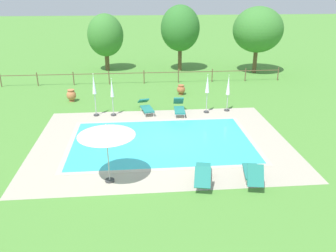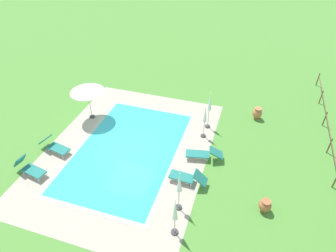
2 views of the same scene
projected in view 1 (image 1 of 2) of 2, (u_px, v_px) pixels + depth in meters
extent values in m
plane|color=#518E38|center=(162.00, 141.00, 17.09)|extent=(160.00, 160.00, 0.00)
cube|color=#B2A893|center=(162.00, 141.00, 17.09)|extent=(12.34, 9.15, 0.01)
cube|color=#38C6D1|center=(162.00, 141.00, 17.09)|extent=(8.67, 5.47, 0.01)
cube|color=#C0B59F|center=(158.00, 120.00, 19.73)|extent=(9.15, 0.24, 0.01)
cube|color=#C0B59F|center=(167.00, 169.00, 14.45)|extent=(9.15, 0.24, 0.01)
cube|color=#C0B59F|center=(250.00, 138.00, 17.46)|extent=(0.24, 5.47, 0.01)
cube|color=#C0B59F|center=(70.00, 145.00, 16.72)|extent=(0.24, 5.47, 0.01)
cube|color=#237A70|center=(147.00, 109.00, 20.64)|extent=(0.84, 1.39, 0.07)
cube|color=#237A70|center=(143.00, 101.00, 21.47)|extent=(0.74, 0.87, 0.46)
cube|color=silver|center=(147.00, 110.00, 20.66)|extent=(0.81, 1.36, 0.04)
cylinder|color=silver|center=(154.00, 114.00, 20.28)|extent=(0.04, 0.04, 0.28)
cylinder|color=silver|center=(145.00, 115.00, 20.15)|extent=(0.04, 0.04, 0.28)
cylinder|color=silver|center=(149.00, 108.00, 21.26)|extent=(0.04, 0.04, 0.28)
cylinder|color=silver|center=(141.00, 109.00, 21.13)|extent=(0.04, 0.04, 0.28)
cube|color=#237A70|center=(203.00, 171.00, 13.72)|extent=(0.86, 1.40, 0.07)
cube|color=#237A70|center=(203.00, 177.00, 12.73)|extent=(0.73, 0.79, 0.60)
cube|color=silver|center=(203.00, 172.00, 13.74)|extent=(0.82, 1.36, 0.04)
cylinder|color=silver|center=(197.00, 168.00, 14.32)|extent=(0.04, 0.04, 0.28)
cylinder|color=silver|center=(209.00, 168.00, 14.26)|extent=(0.04, 0.04, 0.28)
cylinder|color=silver|center=(196.00, 182.00, 13.30)|extent=(0.04, 0.04, 0.28)
cylinder|color=silver|center=(209.00, 182.00, 13.25)|extent=(0.04, 0.04, 0.28)
cube|color=#237A70|center=(180.00, 110.00, 20.45)|extent=(0.67, 1.33, 0.07)
cube|color=#237A70|center=(178.00, 101.00, 21.24)|extent=(0.64, 0.72, 0.60)
cube|color=silver|center=(179.00, 111.00, 20.47)|extent=(0.64, 1.30, 0.04)
cylinder|color=silver|center=(185.00, 116.00, 20.01)|extent=(0.04, 0.04, 0.28)
cylinder|color=silver|center=(176.00, 116.00, 19.99)|extent=(0.04, 0.04, 0.28)
cylinder|color=silver|center=(183.00, 110.00, 21.03)|extent=(0.04, 0.04, 0.28)
cylinder|color=silver|center=(175.00, 110.00, 21.01)|extent=(0.04, 0.04, 0.28)
cube|color=#237A70|center=(252.00, 171.00, 13.68)|extent=(0.83, 1.39, 0.07)
cube|color=#237A70|center=(256.00, 176.00, 12.72)|extent=(0.69, 0.66, 0.71)
cube|color=silver|center=(251.00, 173.00, 13.70)|extent=(0.79, 1.36, 0.04)
cylinder|color=silver|center=(243.00, 168.00, 14.27)|extent=(0.04, 0.04, 0.28)
cylinder|color=silver|center=(256.00, 169.00, 14.23)|extent=(0.04, 0.04, 0.28)
cylinder|color=silver|center=(246.00, 182.00, 13.26)|extent=(0.04, 0.04, 0.28)
cylinder|color=silver|center=(260.00, 183.00, 13.21)|extent=(0.04, 0.04, 0.28)
cylinder|color=#383838|center=(110.00, 180.00, 13.58)|extent=(0.36, 0.36, 0.08)
cylinder|color=#B2B5B7|center=(108.00, 154.00, 13.15)|extent=(0.04, 0.04, 2.35)
cone|color=white|center=(106.00, 130.00, 12.78)|extent=(2.17, 2.17, 0.40)
sphere|color=white|center=(106.00, 125.00, 12.70)|extent=(0.06, 0.06, 0.06)
cylinder|color=#383838|center=(114.00, 115.00, 20.49)|extent=(0.32, 0.32, 0.08)
cylinder|color=#B2B5B7|center=(113.00, 106.00, 20.29)|extent=(0.04, 0.04, 1.16)
cone|color=white|center=(112.00, 88.00, 19.87)|extent=(0.21, 0.21, 1.06)
sphere|color=white|center=(111.00, 78.00, 19.67)|extent=(0.05, 0.05, 0.05)
cylinder|color=#383838|center=(206.00, 112.00, 20.97)|extent=(0.32, 0.32, 0.08)
cylinder|color=#B2B5B7|center=(207.00, 103.00, 20.75)|extent=(0.04, 0.04, 1.26)
cone|color=white|center=(207.00, 84.00, 20.31)|extent=(0.25, 0.25, 1.07)
sphere|color=white|center=(208.00, 74.00, 20.11)|extent=(0.05, 0.05, 0.05)
cylinder|color=#383838|center=(96.00, 115.00, 20.47)|extent=(0.32, 0.32, 0.08)
cylinder|color=#B2B5B7|center=(96.00, 105.00, 20.23)|extent=(0.04, 0.04, 1.35)
cone|color=white|center=(94.00, 84.00, 19.76)|extent=(0.23, 0.23, 1.15)
sphere|color=white|center=(93.00, 74.00, 19.54)|extent=(0.05, 0.05, 0.05)
cylinder|color=#383838|center=(227.00, 110.00, 21.26)|extent=(0.32, 0.32, 0.08)
cylinder|color=#B2B5B7|center=(227.00, 103.00, 21.08)|extent=(0.04, 0.04, 1.05)
cone|color=white|center=(228.00, 85.00, 20.67)|extent=(0.24, 0.24, 1.17)
sphere|color=white|center=(229.00, 75.00, 20.44)|extent=(0.05, 0.05, 0.05)
cylinder|color=#C67547|center=(72.00, 101.00, 22.99)|extent=(0.34, 0.34, 0.08)
ellipsoid|color=#C67547|center=(71.00, 95.00, 22.85)|extent=(0.61, 0.61, 0.69)
cylinder|color=#C67547|center=(71.00, 90.00, 22.72)|extent=(0.46, 0.46, 0.06)
cylinder|color=#B7663D|center=(181.00, 94.00, 24.44)|extent=(0.32, 0.32, 0.08)
ellipsoid|color=#B7663D|center=(181.00, 89.00, 24.32)|extent=(0.58, 0.58, 0.58)
cylinder|color=#B7663D|center=(181.00, 85.00, 24.21)|extent=(0.43, 0.43, 0.06)
cylinder|color=brown|center=(1.00, 80.00, 26.13)|extent=(0.08, 0.08, 1.05)
cylinder|color=brown|center=(37.00, 79.00, 26.36)|extent=(0.08, 0.08, 1.05)
cylinder|color=brown|center=(74.00, 78.00, 26.58)|extent=(0.08, 0.08, 1.05)
cylinder|color=brown|center=(109.00, 78.00, 26.81)|extent=(0.08, 0.08, 1.05)
cylinder|color=brown|center=(144.00, 77.00, 27.04)|extent=(0.08, 0.08, 1.05)
cylinder|color=brown|center=(178.00, 76.00, 27.27)|extent=(0.08, 0.08, 1.05)
cylinder|color=brown|center=(212.00, 75.00, 27.49)|extent=(0.08, 0.08, 1.05)
cylinder|color=brown|center=(245.00, 75.00, 27.72)|extent=(0.08, 0.08, 1.05)
cylinder|color=brown|center=(278.00, 74.00, 27.95)|extent=(0.08, 0.08, 1.05)
cube|color=brown|center=(144.00, 73.00, 26.92)|extent=(21.65, 0.05, 0.05)
cylinder|color=brown|center=(107.00, 61.00, 31.24)|extent=(0.39, 0.39, 1.73)
ellipsoid|color=#3D7F33|center=(105.00, 35.00, 30.40)|extent=(3.14, 3.14, 3.69)
cylinder|color=brown|center=(255.00, 60.00, 30.29)|extent=(0.35, 0.35, 2.26)
ellipsoid|color=#3D7F33|center=(258.00, 30.00, 29.33)|extent=(4.22, 4.22, 3.80)
cylinder|color=brown|center=(180.00, 58.00, 31.05)|extent=(0.34, 0.34, 2.24)
ellipsoid|color=#33752D|center=(180.00, 28.00, 30.08)|extent=(3.39, 3.39, 3.93)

